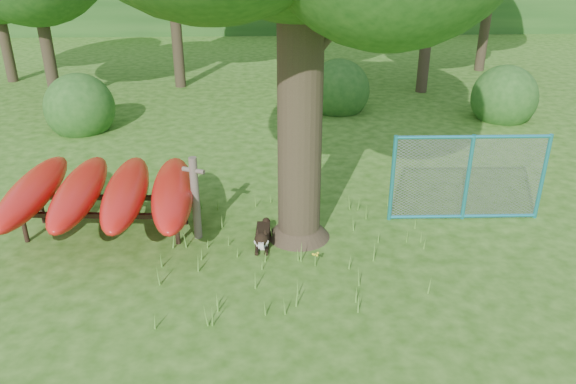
{
  "coord_description": "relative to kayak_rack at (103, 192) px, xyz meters",
  "views": [
    {
      "loc": [
        -0.14,
        -6.95,
        4.8
      ],
      "look_at": [
        0.2,
        1.2,
        1.0
      ],
      "focal_mm": 35.0,
      "sensor_mm": 36.0,
      "label": 1
    }
  ],
  "objects": [
    {
      "name": "wooden_post",
      "position": [
        1.59,
        -0.23,
        -0.01
      ],
      "size": [
        0.4,
        0.24,
        1.48
      ],
      "rotation": [
        0.0,
        0.0,
        -0.43
      ],
      "color": "brown",
      "rests_on": "ground"
    },
    {
      "name": "husky_dog",
      "position": [
        2.69,
        -0.54,
        -0.64
      ],
      "size": [
        0.27,
        0.98,
        0.44
      ],
      "rotation": [
        0.0,
        0.0,
        -0.05
      ],
      "color": "black",
      "rests_on": "ground"
    },
    {
      "name": "shrub_left",
      "position": [
        -2.08,
        5.71,
        -0.79
      ],
      "size": [
        1.8,
        1.8,
        1.8
      ],
      "primitive_type": "sphere",
      "color": "#21521A",
      "rests_on": "ground"
    },
    {
      "name": "ground",
      "position": [
        2.92,
        -1.79,
        -0.79
      ],
      "size": [
        80.0,
        80.0,
        0.0
      ],
      "primitive_type": "plane",
      "color": "#265410",
      "rests_on": "ground"
    },
    {
      "name": "shrub_right",
      "position": [
        9.42,
        6.21,
        -0.79
      ],
      "size": [
        1.8,
        1.8,
        1.8
      ],
      "primitive_type": "sphere",
      "color": "#21521A",
      "rests_on": "ground"
    },
    {
      "name": "fence_section",
      "position": [
        6.36,
        0.27,
        0.02
      ],
      "size": [
        2.77,
        0.11,
        2.7
      ],
      "rotation": [
        0.0,
        0.0,
        -0.01
      ],
      "color": "teal",
      "rests_on": "ground"
    },
    {
      "name": "wildflower_clump",
      "position": [
        3.52,
        -1.23,
        -0.6
      ],
      "size": [
        0.11,
        0.1,
        0.24
      ],
      "rotation": [
        0.0,
        0.0,
        0.11
      ],
      "color": "#5C9831",
      "rests_on": "ground"
    },
    {
      "name": "shrub_mid",
      "position": [
        4.92,
        7.21,
        -0.79
      ],
      "size": [
        1.8,
        1.8,
        1.8
      ],
      "primitive_type": "sphere",
      "color": "#21521A",
      "rests_on": "ground"
    },
    {
      "name": "kayak_rack",
      "position": [
        0.0,
        0.0,
        0.0
      ],
      "size": [
        3.24,
        3.17,
        1.03
      ],
      "rotation": [
        0.0,
        0.0,
        -0.07
      ],
      "color": "black",
      "rests_on": "ground"
    }
  ]
}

